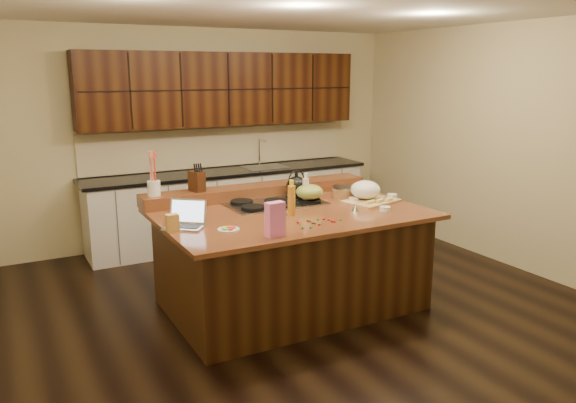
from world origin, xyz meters
TOP-DOWN VIEW (x-y plane):
  - room at (0.00, 0.00)m, footprint 5.52×5.02m
  - island at (0.00, 0.00)m, footprint 2.40×1.60m
  - back_ledge at (0.00, 0.70)m, footprint 2.40×0.30m
  - cooktop at (0.00, 0.30)m, footprint 0.92×0.52m
  - back_counter at (0.30, 2.23)m, footprint 3.70×0.66m
  - kettle at (0.30, 0.43)m, footprint 0.23×0.23m
  - green_bowl at (0.30, 0.17)m, footprint 0.30×0.30m
  - laptop at (-1.01, -0.04)m, footprint 0.40×0.39m
  - oil_bottle at (-0.07, -0.14)m, footprint 0.08×0.08m
  - vinegar_bottle at (0.26, 0.18)m, footprint 0.07×0.07m
  - wooden_tray at (0.85, -0.01)m, footprint 0.58×0.48m
  - ramekin_a at (0.76, -0.42)m, footprint 0.11×0.11m
  - ramekin_b at (1.15, -0.03)m, footprint 0.10×0.10m
  - ramekin_c at (0.71, 0.02)m, footprint 0.12×0.12m
  - strainer_bowl at (0.76, 0.27)m, footprint 0.27×0.27m
  - kitchen_timer at (0.52, -0.29)m, footprint 0.10×0.10m
  - pink_bag at (-0.49, -0.65)m, footprint 0.15×0.10m
  - candy_plate at (-0.74, -0.32)m, footprint 0.18×0.18m
  - package_box at (-1.15, -0.13)m, footprint 0.10×0.07m
  - utensil_crock at (-1.07, 0.70)m, footprint 0.15×0.15m
  - knife_block at (-0.65, 0.70)m, footprint 0.14×0.18m
  - gumdrop_0 at (-0.15, -0.40)m, footprint 0.02×0.02m
  - gumdrop_1 at (-0.01, -0.53)m, footprint 0.02×0.02m
  - gumdrop_2 at (-0.05, -0.48)m, footprint 0.02×0.02m
  - gumdrop_3 at (-0.20, -0.57)m, footprint 0.02×0.02m
  - gumdrop_4 at (0.13, -0.45)m, footprint 0.02×0.02m
  - gumdrop_5 at (0.05, -0.40)m, footprint 0.02×0.02m
  - gumdrop_6 at (0.11, -0.41)m, footprint 0.02×0.02m
  - gumdrop_7 at (-0.03, -0.41)m, footprint 0.02×0.02m
  - gumdrop_8 at (0.13, -0.51)m, footprint 0.02×0.02m
  - gumdrop_9 at (-0.13, -0.59)m, footprint 0.02×0.02m
  - gumdrop_10 at (-0.05, -0.39)m, footprint 0.02×0.02m
  - gumdrop_11 at (-0.03, -0.48)m, footprint 0.02×0.02m
  - gumdrop_12 at (0.14, -0.53)m, footprint 0.02×0.02m
  - gumdrop_13 at (0.21, -0.50)m, footprint 0.02×0.02m
  - gumdrop_14 at (-0.03, -0.55)m, footprint 0.02×0.02m

SIDE VIEW (x-z plane):
  - island at x=0.00m, z-range 0.00..0.92m
  - candy_plate at x=-0.74m, z-range 0.92..0.93m
  - gumdrop_0 at x=-0.15m, z-range 0.92..0.94m
  - gumdrop_1 at x=-0.01m, z-range 0.92..0.94m
  - gumdrop_2 at x=-0.05m, z-range 0.92..0.94m
  - gumdrop_3 at x=-0.20m, z-range 0.92..0.94m
  - gumdrop_4 at x=0.13m, z-range 0.92..0.94m
  - gumdrop_5 at x=0.05m, z-range 0.92..0.94m
  - gumdrop_6 at x=0.11m, z-range 0.92..0.94m
  - gumdrop_7 at x=-0.03m, z-range 0.92..0.94m
  - gumdrop_8 at x=0.13m, z-range 0.92..0.94m
  - gumdrop_9 at x=-0.13m, z-range 0.92..0.94m
  - gumdrop_10 at x=-0.05m, z-range 0.92..0.94m
  - gumdrop_11 at x=-0.03m, z-range 0.92..0.94m
  - gumdrop_12 at x=0.14m, z-range 0.92..0.94m
  - gumdrop_13 at x=0.21m, z-range 0.92..0.94m
  - gumdrop_14 at x=-0.03m, z-range 0.92..0.94m
  - cooktop at x=0.00m, z-range 0.91..0.96m
  - ramekin_a at x=0.76m, z-range 0.92..0.96m
  - ramekin_b at x=1.15m, z-range 0.92..0.96m
  - ramekin_c at x=0.71m, z-range 0.92..0.96m
  - kitchen_timer at x=0.52m, z-range 0.92..0.99m
  - strainer_bowl at x=0.76m, z-range 0.92..1.01m
  - laptop at x=-1.01m, z-range 0.87..1.09m
  - back_ledge at x=0.00m, z-range 0.92..1.04m
  - back_counter at x=0.30m, z-range -0.22..2.18m
  - package_box at x=-1.15m, z-range 0.92..1.06m
  - wooden_tray at x=0.85m, z-range 0.91..1.11m
  - green_bowl at x=0.30m, z-range 0.97..1.11m
  - vinegar_bottle at x=0.26m, z-range 0.92..1.17m
  - oil_bottle at x=-0.07m, z-range 0.92..1.19m
  - kettle at x=0.30m, z-range 0.97..1.15m
  - pink_bag at x=-0.49m, z-range 0.92..1.19m
  - utensil_crock at x=-1.07m, z-range 1.04..1.18m
  - knife_block at x=-0.65m, z-range 1.04..1.24m
  - room at x=0.00m, z-range -0.01..2.71m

